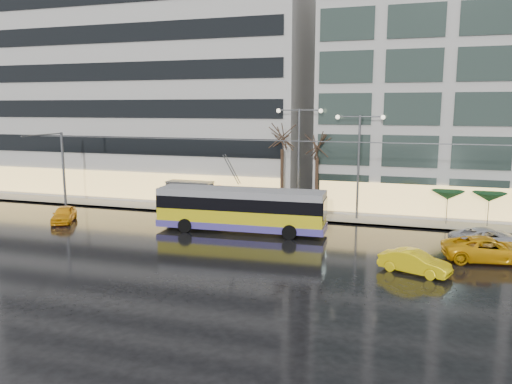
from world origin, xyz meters
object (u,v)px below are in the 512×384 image
at_px(bus_shelter, 187,188).
at_px(street_lamp_near, 299,147).
at_px(trolleybus, 241,211).
at_px(taxi_a, 64,214).

height_order(bus_shelter, street_lamp_near, street_lamp_near).
bearing_deg(trolleybus, taxi_a, -174.92).
height_order(street_lamp_near, taxi_a, street_lamp_near).
distance_m(bus_shelter, taxi_a, 10.82).
distance_m(trolleybus, taxi_a, 14.94).
height_order(trolleybus, street_lamp_near, street_lamp_near).
bearing_deg(bus_shelter, street_lamp_near, 0.63).
bearing_deg(bus_shelter, trolleybus, -40.89).
distance_m(bus_shelter, street_lamp_near, 11.14).
bearing_deg(taxi_a, trolleybus, -21.09).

